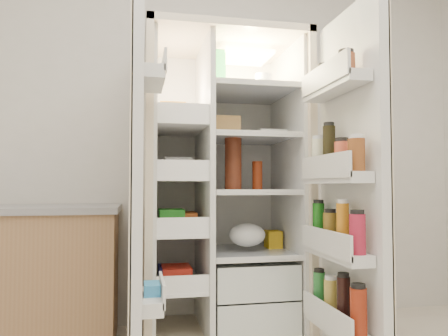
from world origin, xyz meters
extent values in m
cube|color=silver|center=(0.00, 2.00, 1.35)|extent=(4.00, 0.02, 2.70)
cube|color=beige|center=(0.15, 1.93, 0.90)|extent=(0.92, 0.04, 1.80)
cube|color=beige|center=(-0.29, 1.60, 0.90)|extent=(0.04, 0.70, 1.80)
cube|color=beige|center=(0.59, 1.60, 0.90)|extent=(0.04, 0.70, 1.80)
cube|color=beige|center=(0.15, 1.60, 1.78)|extent=(0.92, 0.70, 0.04)
cube|color=beige|center=(0.15, 1.60, 0.04)|extent=(0.92, 0.70, 0.08)
cube|color=silver|center=(0.15, 1.90, 0.92)|extent=(0.84, 0.02, 1.68)
cube|color=silver|center=(-0.26, 1.60, 0.92)|extent=(0.02, 0.62, 1.68)
cube|color=silver|center=(0.56, 1.60, 0.92)|extent=(0.02, 0.62, 1.68)
cube|color=silver|center=(0.04, 1.60, 0.92)|extent=(0.03, 0.62, 1.68)
cube|color=silver|center=(0.30, 1.58, 0.18)|extent=(0.47, 0.52, 0.19)
cube|color=silver|center=(0.30, 1.58, 0.39)|extent=(0.47, 0.52, 0.19)
cube|color=#FFD18C|center=(0.30, 1.65, 1.72)|extent=(0.30, 0.30, 0.02)
cube|color=white|center=(-0.12, 1.60, 0.35)|extent=(0.28, 0.58, 0.02)
cube|color=white|center=(-0.12, 1.60, 0.65)|extent=(0.28, 0.58, 0.02)
cube|color=white|center=(-0.12, 1.60, 0.95)|extent=(0.28, 0.58, 0.02)
cube|color=white|center=(-0.12, 1.60, 1.25)|extent=(0.28, 0.58, 0.02)
cube|color=silver|center=(0.30, 1.60, 0.52)|extent=(0.49, 0.58, 0.01)
cube|color=silver|center=(0.30, 1.60, 0.88)|extent=(0.49, 0.58, 0.01)
cube|color=silver|center=(0.30, 1.60, 1.20)|extent=(0.49, 0.58, 0.02)
cube|color=silver|center=(0.30, 1.60, 1.48)|extent=(0.49, 0.58, 0.02)
cube|color=red|center=(-0.12, 1.60, 0.41)|extent=(0.16, 0.20, 0.10)
cube|color=green|center=(-0.12, 1.60, 0.72)|extent=(0.14, 0.18, 0.12)
cube|color=silver|center=(-0.12, 1.60, 0.99)|extent=(0.20, 0.22, 0.07)
cube|color=gold|center=(-0.12, 1.60, 1.33)|extent=(0.15, 0.16, 0.14)
cube|color=navy|center=(-0.12, 1.60, 0.40)|extent=(0.18, 0.20, 0.09)
cube|color=#BC5221|center=(-0.12, 1.60, 0.71)|extent=(0.14, 0.18, 0.10)
cube|color=silver|center=(-0.12, 1.60, 1.02)|extent=(0.16, 0.16, 0.12)
sphere|color=orange|center=(0.18, 1.50, 0.12)|extent=(0.07, 0.07, 0.07)
sphere|color=orange|center=(0.27, 1.54, 0.12)|extent=(0.07, 0.07, 0.07)
sphere|color=orange|center=(0.37, 1.50, 0.12)|extent=(0.07, 0.07, 0.07)
sphere|color=orange|center=(0.23, 1.64, 0.12)|extent=(0.07, 0.07, 0.07)
sphere|color=orange|center=(0.33, 1.62, 0.12)|extent=(0.07, 0.07, 0.07)
sphere|color=orange|center=(0.43, 1.58, 0.12)|extent=(0.07, 0.07, 0.07)
sphere|color=orange|center=(0.15, 1.58, 0.12)|extent=(0.07, 0.07, 0.07)
ellipsoid|color=#3A7226|center=(0.30, 1.60, 0.40)|extent=(0.26, 0.24, 0.11)
cylinder|color=#501F11|center=(0.20, 1.51, 1.04)|extent=(0.10, 0.10, 0.31)
cylinder|color=maroon|center=(0.35, 1.55, 0.97)|extent=(0.06, 0.06, 0.17)
cube|color=green|center=(0.12, 1.58, 1.61)|extent=(0.08, 0.08, 0.24)
cylinder|color=white|center=(0.38, 1.51, 1.53)|extent=(0.10, 0.10, 0.09)
cylinder|color=#B17C28|center=(0.36, 1.73, 1.54)|extent=(0.08, 0.08, 0.10)
cube|color=white|center=(0.48, 1.60, 1.23)|extent=(0.22, 0.09, 0.05)
cube|color=olive|center=(0.14, 1.54, 1.26)|extent=(0.19, 0.10, 0.11)
ellipsoid|color=silver|center=(0.29, 1.55, 0.60)|extent=(0.21, 0.20, 0.14)
cube|color=gold|center=(0.49, 1.66, 0.58)|extent=(0.09, 0.11, 0.11)
cube|color=silver|center=(-0.35, 1.05, 0.90)|extent=(0.05, 0.40, 1.72)
cube|color=beige|center=(-0.38, 1.05, 0.90)|extent=(0.01, 0.40, 1.72)
cube|color=silver|center=(-0.28, 1.05, 0.40)|extent=(0.09, 0.32, 0.06)
cube|color=silver|center=(-0.28, 1.05, 1.40)|extent=(0.09, 0.32, 0.06)
cube|color=#338CCC|center=(-0.28, 1.05, 0.43)|extent=(0.07, 0.12, 0.10)
cube|color=silver|center=(0.65, 0.96, 0.90)|extent=(0.05, 0.58, 1.72)
cube|color=beige|center=(0.67, 0.96, 0.90)|extent=(0.01, 0.58, 1.72)
cube|color=silver|center=(0.56, 0.96, 0.26)|extent=(0.11, 0.50, 0.05)
cube|color=silver|center=(0.56, 0.96, 0.60)|extent=(0.11, 0.50, 0.05)
cube|color=silver|center=(0.56, 0.96, 0.95)|extent=(0.11, 0.50, 0.05)
cube|color=silver|center=(0.56, 0.96, 1.38)|extent=(0.11, 0.50, 0.05)
cylinder|color=maroon|center=(0.56, 0.76, 0.39)|extent=(0.07, 0.07, 0.20)
cylinder|color=black|center=(0.56, 0.89, 0.40)|extent=(0.06, 0.06, 0.22)
cylinder|color=#B0943A|center=(0.56, 1.02, 0.38)|extent=(0.06, 0.06, 0.18)
cylinder|color=#277531|center=(0.56, 1.15, 0.38)|extent=(0.06, 0.06, 0.19)
cylinder|color=maroon|center=(0.56, 0.76, 0.71)|extent=(0.07, 0.07, 0.17)
cylinder|color=orange|center=(0.56, 0.89, 0.73)|extent=(0.06, 0.06, 0.21)
cylinder|color=brown|center=(0.56, 1.02, 0.70)|extent=(0.07, 0.07, 0.16)
cylinder|color=#175C15|center=(0.56, 1.15, 0.72)|extent=(0.06, 0.06, 0.20)
cylinder|color=brown|center=(0.56, 0.76, 1.04)|extent=(0.07, 0.07, 0.14)
cylinder|color=#C55032|center=(0.56, 0.89, 1.04)|extent=(0.07, 0.07, 0.14)
cylinder|color=black|center=(0.56, 1.02, 1.09)|extent=(0.06, 0.06, 0.23)
cylinder|color=#F0F0C6|center=(0.56, 1.15, 1.06)|extent=(0.06, 0.06, 0.18)
cylinder|color=brown|center=(0.56, 0.84, 1.45)|extent=(0.08, 0.08, 0.10)
cylinder|color=brown|center=(0.56, 1.06, 1.45)|extent=(0.08, 0.08, 0.10)
cube|color=#906B48|center=(-1.00, 1.70, 0.38)|extent=(1.07, 0.55, 0.76)
cube|color=gray|center=(-1.00, 1.70, 0.78)|extent=(1.10, 0.59, 0.04)
camera|label=1|loc=(-0.35, -0.89, 0.91)|focal=34.00mm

